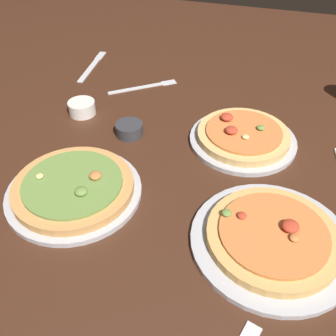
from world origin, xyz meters
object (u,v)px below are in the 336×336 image
at_px(ramekin_butter, 82,108).
at_px(fork_left, 144,86).
at_px(ramekin_sauce, 129,129).
at_px(pizza_plate_far, 243,137).
at_px(knife_spare, 92,65).
at_px(pizza_plate_side, 74,188).
at_px(pizza_plate_near, 272,238).

height_order(ramekin_butter, fork_left, ramekin_butter).
xyz_separation_m(ramekin_sauce, fork_left, (-0.05, 0.24, -0.01)).
relative_size(pizza_plate_far, knife_spare, 1.15).
bearing_deg(pizza_plate_far, knife_spare, 152.89).
bearing_deg(ramekin_sauce, pizza_plate_side, -97.94).
xyz_separation_m(pizza_plate_far, ramekin_sauce, (-0.28, -0.05, -0.00)).
height_order(pizza_plate_far, ramekin_sauce, pizza_plate_far).
distance_m(pizza_plate_side, fork_left, 0.48).
bearing_deg(knife_spare, pizza_plate_far, -27.11).
height_order(pizza_plate_near, fork_left, pizza_plate_near).
bearing_deg(pizza_plate_near, knife_spare, 137.86).
bearing_deg(pizza_plate_side, knife_spare, 111.79).
bearing_deg(pizza_plate_far, fork_left, 149.52).
bearing_deg(fork_left, pizza_plate_far, -30.48).
relative_size(pizza_plate_side, fork_left, 1.56).
bearing_deg(ramekin_butter, ramekin_sauce, -18.94).
bearing_deg(knife_spare, pizza_plate_near, -42.14).
bearing_deg(fork_left, ramekin_sauce, -79.42).
bearing_deg(pizza_plate_far, ramekin_butter, 179.35).
height_order(pizza_plate_side, knife_spare, pizza_plate_side).
height_order(ramekin_sauce, knife_spare, ramekin_sauce).
bearing_deg(pizza_plate_side, pizza_plate_near, -1.87).
bearing_deg(ramekin_butter, pizza_plate_side, -66.66).
bearing_deg(pizza_plate_near, ramekin_sauce, 146.49).
relative_size(pizza_plate_near, knife_spare, 1.32).
bearing_deg(ramekin_sauce, fork_left, 100.58).
xyz_separation_m(pizza_plate_side, ramekin_butter, (-0.13, 0.29, 0.00)).
xyz_separation_m(pizza_plate_side, fork_left, (-0.01, 0.48, -0.01)).
bearing_deg(fork_left, ramekin_butter, -121.39).
height_order(pizza_plate_side, fork_left, pizza_plate_side).
bearing_deg(ramekin_butter, pizza_plate_far, -0.65).
distance_m(pizza_plate_far, ramekin_sauce, 0.29).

